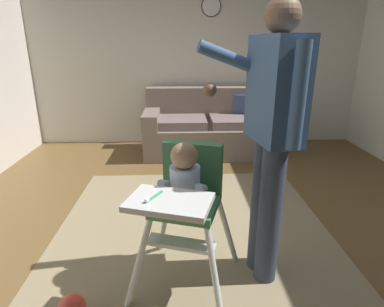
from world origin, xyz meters
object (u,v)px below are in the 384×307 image
Objects in this scene: couch at (208,128)px; high_chair at (186,191)px; wall_clock at (211,6)px; adult_standing at (271,135)px.

high_chair is at bearing -7.89° from couch.
wall_clock reaches higher than high_chair.
couch is 6.32× the size of wall_clock.
wall_clock is at bearing 172.91° from couch.
wall_clock is (-0.07, 2.98, 0.98)m from adult_standing.
couch is at bearing -170.77° from high_chair.
wall_clock reaches higher than adult_standing.
high_chair is at bearing 0.24° from adult_standing.
high_chair reaches higher than couch.
adult_standing is at bearing 116.40° from high_chair.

